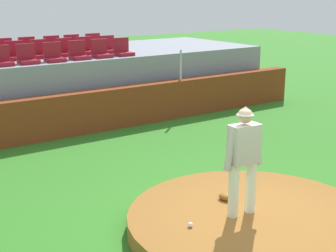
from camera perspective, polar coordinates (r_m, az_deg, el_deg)
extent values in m
plane|color=#307921|center=(8.10, 9.52, -11.55)|extent=(60.00, 60.00, 0.00)
cylinder|color=#945F28|center=(8.04, 9.56, -10.68)|extent=(3.90, 3.90, 0.27)
cylinder|color=white|center=(7.71, 7.39, -7.28)|extent=(0.16, 0.16, 0.83)
cylinder|color=white|center=(7.91, 9.31, -6.77)|extent=(0.16, 0.16, 0.83)
cube|color=#B7B2A8|center=(7.57, 8.57, -2.02)|extent=(0.48, 0.28, 0.60)
cylinder|color=#B7B2A8|center=(7.43, 7.09, -2.58)|extent=(0.23, 0.12, 0.68)
cylinder|color=#B7B2A8|center=(7.74, 9.98, -1.99)|extent=(0.24, 0.12, 0.68)
sphere|color=tan|center=(7.46, 8.70, 1.14)|extent=(0.23, 0.23, 0.23)
cone|color=#B7B2A8|center=(7.44, 8.73, 1.74)|extent=(0.28, 0.28, 0.13)
sphere|color=white|center=(7.48, 2.55, -11.08)|extent=(0.07, 0.07, 0.07)
ellipsoid|color=brown|center=(8.41, 6.70, -7.96)|extent=(0.30, 0.35, 0.11)
cube|color=brown|center=(13.09, -10.74, 1.32)|extent=(15.26, 0.40, 1.08)
cylinder|color=silver|center=(14.61, 1.44, 6.91)|extent=(0.06, 0.06, 0.87)
cube|color=gray|center=(15.34, -14.78, 4.43)|extent=(14.20, 4.13, 1.78)
cube|color=maroon|center=(13.26, -18.16, 6.67)|extent=(0.48, 0.44, 0.10)
cube|color=maroon|center=(13.39, -18.48, 7.81)|extent=(0.48, 0.08, 0.40)
cube|color=maroon|center=(13.46, -15.45, 6.99)|extent=(0.48, 0.44, 0.10)
cube|color=maroon|center=(13.60, -15.78, 8.11)|extent=(0.48, 0.08, 0.40)
cube|color=maroon|center=(13.68, -12.62, 7.30)|extent=(0.48, 0.44, 0.10)
cube|color=maroon|center=(13.82, -12.97, 8.40)|extent=(0.48, 0.08, 0.40)
cube|color=maroon|center=(14.02, -9.91, 7.62)|extent=(0.48, 0.44, 0.10)
cube|color=maroon|center=(14.15, -10.28, 8.69)|extent=(0.48, 0.08, 0.40)
cube|color=maroon|center=(14.31, -7.42, 7.87)|extent=(0.48, 0.44, 0.10)
cube|color=maroon|center=(14.44, -7.79, 8.92)|extent=(0.48, 0.08, 0.40)
cube|color=maroon|center=(14.64, -4.98, 8.10)|extent=(0.48, 0.44, 0.10)
cube|color=maroon|center=(14.77, -5.36, 9.13)|extent=(0.48, 0.08, 0.40)
cube|color=maroon|center=(14.31, -16.66, 7.36)|extent=(0.48, 0.44, 0.10)
cube|color=maroon|center=(14.45, -16.97, 8.41)|extent=(0.48, 0.08, 0.40)
cube|color=maroon|center=(14.52, -14.07, 7.65)|extent=(0.48, 0.44, 0.10)
cube|color=maroon|center=(14.66, -14.39, 8.68)|extent=(0.48, 0.08, 0.40)
cube|color=maroon|center=(14.78, -11.34, 7.93)|extent=(0.48, 0.44, 0.10)
cube|color=maroon|center=(14.92, -11.67, 8.95)|extent=(0.48, 0.08, 0.40)
cube|color=maroon|center=(15.11, -9.09, 8.19)|extent=(0.48, 0.44, 0.10)
cube|color=maroon|center=(15.24, -9.43, 9.18)|extent=(0.48, 0.08, 0.40)
cube|color=maroon|center=(15.40, -6.61, 8.41)|extent=(0.48, 0.44, 0.10)
cube|color=maroon|center=(15.53, -6.96, 9.38)|extent=(0.48, 0.08, 0.40)
cube|color=maroon|center=(15.15, -17.79, 7.68)|extent=(0.48, 0.44, 0.10)
cube|color=maroon|center=(15.29, -18.08, 8.67)|extent=(0.48, 0.08, 0.40)
cube|color=maroon|center=(15.38, -15.37, 7.96)|extent=(0.48, 0.44, 0.10)
cube|color=maroon|center=(15.52, -15.67, 8.93)|extent=(0.48, 0.08, 0.40)
cube|color=maroon|center=(15.61, -12.71, 8.23)|extent=(0.48, 0.44, 0.10)
cube|color=maroon|center=(15.75, -13.02, 9.19)|extent=(0.48, 0.08, 0.40)
cube|color=maroon|center=(15.89, -10.52, 8.46)|extent=(0.48, 0.44, 0.10)
cube|color=maroon|center=(16.02, -10.84, 9.40)|extent=(0.48, 0.08, 0.40)
cube|color=maroon|center=(16.23, -8.17, 8.70)|extent=(0.48, 0.44, 0.10)
cube|color=maroon|center=(16.36, -8.49, 9.62)|extent=(0.48, 0.08, 0.40)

